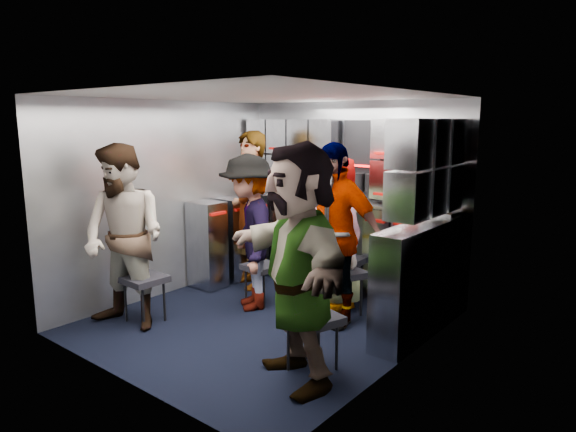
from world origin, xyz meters
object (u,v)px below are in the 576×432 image
Objects in this scene: jump_seat_mid_left at (262,269)px; attendant_arc_d at (332,234)px; jump_seat_near_left at (144,281)px; attendant_arc_c at (335,232)px; attendant_arc_b at (249,232)px; jump_seat_center at (344,262)px; attendant_arc_e at (298,265)px; attendant_arc_a at (124,238)px; attendant_standing at (251,210)px; jump_seat_near_right at (313,321)px; jump_seat_mid_right at (342,275)px.

attendant_arc_d is at bearing 1.08° from jump_seat_mid_left.
jump_seat_mid_left is (0.52, 1.09, -0.03)m from jump_seat_near_left.
jump_seat_near_left reaches higher than jump_seat_mid_left.
jump_seat_near_left is at bearing -115.53° from attendant_arc_c.
attendant_arc_b is 0.92× the size of attendant_arc_d.
attendant_arc_d is (0.23, -0.58, 0.44)m from jump_seat_center.
attendant_arc_e is (1.31, -1.06, 0.51)m from jump_seat_mid_left.
attendant_standing is at bearing 74.04° from attendant_arc_a.
jump_seat_mid_left is 0.99m from attendant_arc_d.
attendant_arc_c reaches higher than jump_seat_near_right.
jump_seat_near_right is at bearing -70.88° from attendant_arc_d.
jump_seat_near_left is 1.89m from jump_seat_mid_right.
attendant_arc_e reaches higher than attendant_arc_a.
jump_seat_near_left is 0.86× the size of jump_seat_mid_right.
jump_seat_near_left is 0.26× the size of attendant_arc_a.
attendant_standing reaches higher than jump_seat_mid_left.
attendant_standing reaches higher than attendant_arc_d.
jump_seat_mid_right is 0.33× the size of attendant_arc_b.
jump_seat_center is 1.00× the size of jump_seat_near_right.
jump_seat_mid_left is 0.46m from attendant_arc_b.
attendant_standing reaches higher than attendant_arc_e.
attendant_arc_e is at bearing 4.44° from attendant_arc_b.
attendant_arc_c is at bearing 113.46° from attendant_arc_d.
attendant_standing is 1.13× the size of attendant_arc_b.
jump_seat_mid_left is 0.88× the size of jump_seat_near_right.
attendant_arc_b is 0.87m from attendant_arc_c.
jump_seat_center is (0.63, 0.59, 0.05)m from jump_seat_mid_left.
attendant_arc_d is at bearing 38.65° from jump_seat_near_left.
jump_seat_mid_left is at bearing 128.46° from attendant_arc_b.
jump_seat_mid_right is 0.29× the size of attendant_arc_e.
jump_seat_mid_left is 0.24× the size of attendant_arc_d.
jump_seat_near_left is 1.08× the size of jump_seat_mid_left.
jump_seat_mid_right is at bearing 32.67° from attendant_arc_a.
attendant_arc_d reaches higher than attendant_arc_c.
attendant_arc_e is (1.82, 0.03, 0.48)m from jump_seat_near_left.
jump_seat_near_right is at bearing 10.21° from attendant_arc_b.
jump_seat_mid_right is 0.30× the size of attendant_arc_d.
jump_seat_center reaches higher than jump_seat_mid_left.
attendant_arc_d is (0.87, 0.20, 0.07)m from attendant_arc_b.
attendant_arc_a is 0.97× the size of attendant_arc_e.
jump_seat_near_right is 0.27× the size of attendant_arc_e.
jump_seat_mid_left is 0.86m from attendant_arc_c.
jump_seat_mid_right is at bearing 82.96° from attendant_arc_d.
jump_seat_near_right is 1.53m from attendant_arc_b.
attendant_arc_b is (0.52, 0.91, 0.39)m from jump_seat_near_left.
attendant_arc_d is at bearing -47.63° from attendant_arc_c.
attendant_arc_a is (-0.52, -1.27, 0.48)m from jump_seat_mid_left.
attendant_arc_d is at bearing 51.24° from attendant_arc_b.
jump_seat_near_left is 0.28× the size of attendant_arc_b.
jump_seat_mid_left is at bearing 53.86° from attendant_arc_a.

